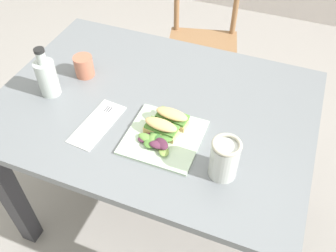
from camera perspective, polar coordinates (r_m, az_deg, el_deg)
name	(u,v)px	position (r m, az deg, el deg)	size (l,w,h in m)	color
ground_plane	(155,199)	(1.96, -2.00, -11.40)	(9.10, 9.10, 0.00)	gray
dining_table	(155,128)	(1.44, -2.13, -0.34)	(1.17, 0.85, 0.74)	slate
chair_wooden_far	(202,44)	(2.18, 5.43, 12.70)	(0.49, 0.49, 0.87)	#8E6642
plate_lunch	(164,137)	(1.22, -0.68, -1.75)	(0.25, 0.25, 0.01)	beige
sandwich_half_front	(161,128)	(1.20, -1.09, -0.25)	(0.12, 0.07, 0.06)	#DBB270
sandwich_half_back	(172,117)	(1.24, 0.60, 1.41)	(0.12, 0.07, 0.06)	#DBB270
salad_mixed_greens	(157,141)	(1.18, -1.81, -2.29)	(0.14, 0.10, 0.03)	#84A84C
napkin_folded	(97,124)	(1.29, -11.04, 0.29)	(0.09, 0.23, 0.00)	white
fork_on_napkin	(100,120)	(1.30, -10.66, 0.91)	(0.03, 0.19, 0.00)	silver
bottle_cold_brew	(48,79)	(1.42, -18.36, 7.06)	(0.07, 0.07, 0.20)	black
mason_jar_iced_tea	(224,160)	(1.10, 8.80, -5.31)	(0.09, 0.09, 0.14)	gold
cup_extra_side	(84,66)	(1.48, -13.04, 9.13)	(0.07, 0.07, 0.08)	#B2664C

